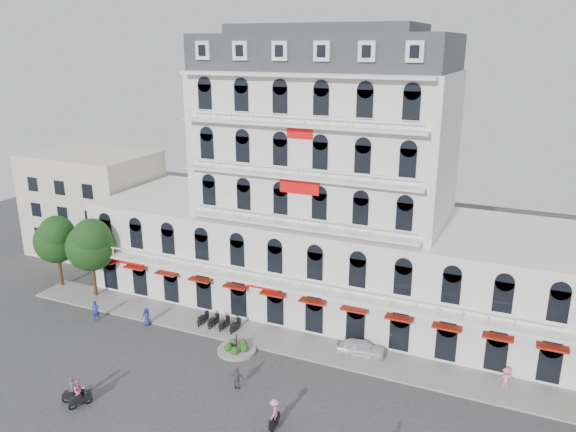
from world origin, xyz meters
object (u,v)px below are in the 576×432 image
at_px(parked_car, 361,348).
at_px(rider_southwest, 79,393).
at_px(rider_west, 73,392).
at_px(rider_center, 274,413).

height_order(parked_car, rider_southwest, rider_southwest).
height_order(rider_west, rider_southwest, rider_southwest).
distance_m(rider_southwest, rider_center, 13.75).
bearing_deg(rider_west, rider_center, -11.90).
bearing_deg(rider_west, rider_southwest, -35.58).
relative_size(parked_car, rider_west, 1.97).
distance_m(rider_west, rider_center, 14.45).
xyz_separation_m(rider_west, rider_southwest, (0.76, -0.14, 0.20)).
relative_size(rider_southwest, rider_center, 0.97).
bearing_deg(rider_west, parked_car, 15.63).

